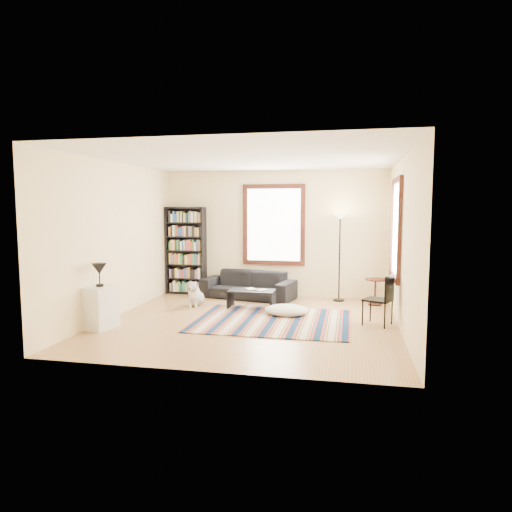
% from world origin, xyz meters
% --- Properties ---
extents(floor, '(5.00, 5.00, 0.10)m').
position_xyz_m(floor, '(0.00, 0.00, -0.05)').
color(floor, '#AC894E').
rests_on(floor, ground).
extents(ceiling, '(5.00, 5.00, 0.10)m').
position_xyz_m(ceiling, '(0.00, 0.00, 2.85)').
color(ceiling, white).
rests_on(ceiling, floor).
extents(wall_back, '(5.00, 0.10, 2.80)m').
position_xyz_m(wall_back, '(0.00, 2.55, 1.40)').
color(wall_back, '#F9E2A7').
rests_on(wall_back, floor).
extents(wall_front, '(5.00, 0.10, 2.80)m').
position_xyz_m(wall_front, '(0.00, -2.55, 1.40)').
color(wall_front, '#F9E2A7').
rests_on(wall_front, floor).
extents(wall_left, '(0.10, 5.00, 2.80)m').
position_xyz_m(wall_left, '(-2.55, 0.00, 1.40)').
color(wall_left, '#F9E2A7').
rests_on(wall_left, floor).
extents(wall_right, '(0.10, 5.00, 2.80)m').
position_xyz_m(wall_right, '(2.55, 0.00, 1.40)').
color(wall_right, '#F9E2A7').
rests_on(wall_right, floor).
extents(window_back, '(1.20, 0.06, 1.60)m').
position_xyz_m(window_back, '(0.00, 2.47, 1.60)').
color(window_back, white).
rests_on(window_back, wall_back).
extents(window_right, '(0.06, 1.20, 1.60)m').
position_xyz_m(window_right, '(2.47, 0.80, 1.60)').
color(window_right, white).
rests_on(window_right, wall_right).
extents(rug, '(2.67, 2.14, 0.02)m').
position_xyz_m(rug, '(0.37, 0.12, 0.01)').
color(rug, '#0D2441').
rests_on(rug, floor).
extents(sofa, '(2.16, 1.20, 0.59)m').
position_xyz_m(sofa, '(-0.49, 2.05, 0.30)').
color(sofa, black).
rests_on(sofa, floor).
extents(bookshelf, '(0.90, 0.30, 2.00)m').
position_xyz_m(bookshelf, '(-2.02, 2.32, 1.00)').
color(bookshelf, black).
rests_on(bookshelf, floor).
extents(coffee_table, '(0.90, 0.50, 0.36)m').
position_xyz_m(coffee_table, '(-0.21, 1.08, 0.18)').
color(coffee_table, black).
rests_on(coffee_table, floor).
extents(book_a, '(0.28, 0.27, 0.02)m').
position_xyz_m(book_a, '(-0.31, 1.08, 0.37)').
color(book_a, beige).
rests_on(book_a, coffee_table).
extents(book_b, '(0.25, 0.26, 0.02)m').
position_xyz_m(book_b, '(-0.06, 1.13, 0.37)').
color(book_b, beige).
rests_on(book_b, coffee_table).
extents(floor_cushion, '(0.88, 0.70, 0.20)m').
position_xyz_m(floor_cushion, '(0.56, 0.59, 0.10)').
color(floor_cushion, beige).
rests_on(floor_cushion, floor).
extents(floor_lamp, '(0.34, 0.34, 1.86)m').
position_xyz_m(floor_lamp, '(1.47, 2.15, 0.93)').
color(floor_lamp, black).
rests_on(floor_lamp, floor).
extents(side_table, '(0.46, 0.46, 0.54)m').
position_xyz_m(side_table, '(2.20, 1.87, 0.27)').
color(side_table, '#431D10').
rests_on(side_table, floor).
extents(folding_chair, '(0.54, 0.53, 0.86)m').
position_xyz_m(folding_chair, '(2.15, 0.21, 0.43)').
color(folding_chair, black).
rests_on(folding_chair, floor).
extents(white_cabinet, '(0.48, 0.57, 0.70)m').
position_xyz_m(white_cabinet, '(-2.30, -0.93, 0.35)').
color(white_cabinet, silver).
rests_on(white_cabinet, floor).
extents(table_lamp, '(0.30, 0.30, 0.38)m').
position_xyz_m(table_lamp, '(-2.30, -0.93, 0.89)').
color(table_lamp, black).
rests_on(table_lamp, white_cabinet).
extents(dog, '(0.41, 0.54, 0.52)m').
position_xyz_m(dog, '(-1.35, 1.05, 0.26)').
color(dog, silver).
rests_on(dog, floor).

